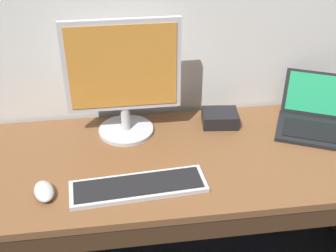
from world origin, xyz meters
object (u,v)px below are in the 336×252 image
object	(u,v)px
external_monitor	(123,80)
computer_mouse	(44,191)
external_drive_box	(220,118)
laptop_black	(318,121)
wired_keyboard	(138,187)

from	to	relation	value
external_monitor	computer_mouse	bearing A→B (deg)	-129.90
computer_mouse	external_drive_box	size ratio (longest dim) A/B	0.76
laptop_black	wired_keyboard	bearing A→B (deg)	-159.50
external_monitor	wired_keyboard	xyz separation A→B (m)	(0.02, -0.37, -0.24)
wired_keyboard	external_monitor	bearing A→B (deg)	93.31
laptop_black	external_drive_box	bearing A→B (deg)	167.37
wired_keyboard	external_drive_box	size ratio (longest dim) A/B	3.23
external_monitor	external_drive_box	world-z (taller)	external_monitor
laptop_black	external_drive_box	size ratio (longest dim) A/B	2.85
computer_mouse	external_drive_box	xyz separation A→B (m)	(0.70, 0.38, 0.01)
wired_keyboard	laptop_black	bearing A→B (deg)	20.50
external_monitor	external_drive_box	size ratio (longest dim) A/B	3.27
wired_keyboard	external_drive_box	bearing A→B (deg)	45.13
wired_keyboard	computer_mouse	size ratio (longest dim) A/B	4.24
wired_keyboard	computer_mouse	distance (m)	0.32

